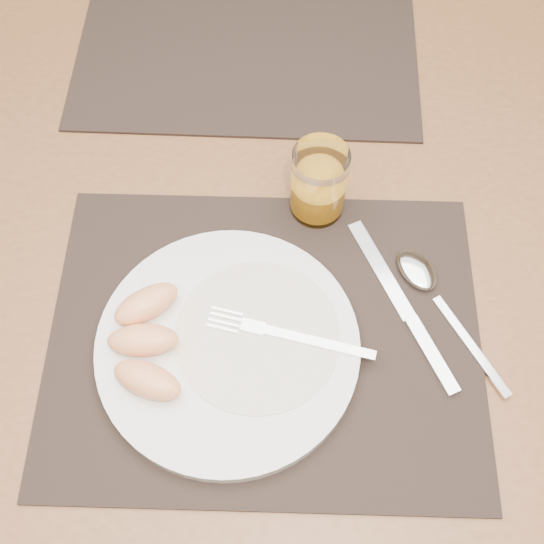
{
  "coord_description": "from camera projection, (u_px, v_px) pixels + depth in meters",
  "views": [
    {
      "loc": [
        0.01,
        -0.5,
        1.41
      ],
      "look_at": [
        0.01,
        -0.15,
        0.77
      ],
      "focal_mm": 45.0,
      "sensor_mm": 36.0,
      "label": 1
    }
  ],
  "objects": [
    {
      "name": "placemat_far",
      "position": [
        248.0,
        35.0,
        0.92
      ],
      "size": [
        0.46,
        0.36,
        0.0
      ],
      "primitive_type": "cube",
      "rotation": [
        0.0,
        0.0,
        -0.03
      ],
      "color": "black",
      "rests_on": "table"
    },
    {
      "name": "knife",
      "position": [
        410.0,
        318.0,
        0.72
      ],
      "size": [
        0.11,
        0.21,
        0.01
      ],
      "color": "silver",
      "rests_on": "placemat_near"
    },
    {
      "name": "spoon",
      "position": [
        424.0,
        280.0,
        0.74
      ],
      "size": [
        0.11,
        0.18,
        0.01
      ],
      "color": "silver",
      "rests_on": "placemat_near"
    },
    {
      "name": "plate",
      "position": [
        228.0,
        347.0,
        0.7
      ],
      "size": [
        0.27,
        0.27,
        0.02
      ],
      "primitive_type": "cylinder",
      "color": "white",
      "rests_on": "placemat_near"
    },
    {
      "name": "juice_glass",
      "position": [
        319.0,
        185.0,
        0.75
      ],
      "size": [
        0.06,
        0.06,
        0.09
      ],
      "color": "white",
      "rests_on": "placemat_near"
    },
    {
      "name": "placemat_near",
      "position": [
        265.0,
        337.0,
        0.71
      ],
      "size": [
        0.45,
        0.36,
        0.0
      ],
      "primitive_type": "cube",
      "rotation": [
        0.0,
        0.0,
        -0.01
      ],
      "color": "black",
      "rests_on": "table"
    },
    {
      "name": "grapefruit_wedges",
      "position": [
        146.0,
        341.0,
        0.68
      ],
      "size": [
        0.09,
        0.14,
        0.03
      ],
      "color": "#FFA868",
      "rests_on": "plate"
    },
    {
      "name": "plate_dressing",
      "position": [
        257.0,
        335.0,
        0.69
      ],
      "size": [
        0.17,
        0.17,
        0.0
      ],
      "color": "white",
      "rests_on": "plate"
    },
    {
      "name": "table",
      "position": [
        267.0,
        207.0,
        0.89
      ],
      "size": [
        1.4,
        0.9,
        0.75
      ],
      "color": "brown",
      "rests_on": "ground"
    },
    {
      "name": "ground",
      "position": [
        269.0,
        377.0,
        1.48
      ],
      "size": [
        5.0,
        5.0,
        0.0
      ],
      "primitive_type": "plane",
      "color": "brown",
      "rests_on": "ground"
    },
    {
      "name": "fork",
      "position": [
        276.0,
        332.0,
        0.69
      ],
      "size": [
        0.17,
        0.06,
        0.0
      ],
      "color": "silver",
      "rests_on": "plate"
    }
  ]
}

